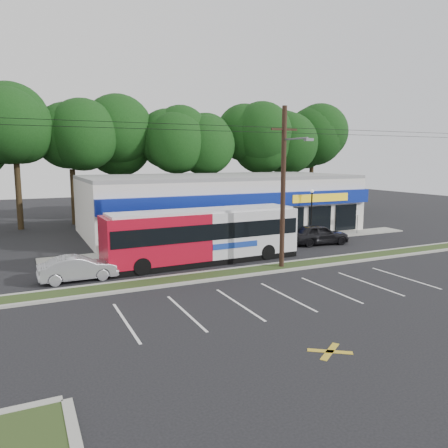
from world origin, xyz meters
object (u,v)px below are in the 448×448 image
car_dark (319,234)px  car_silver (78,268)px  sign_post (358,217)px  metrobus (204,235)px  lamp_post (312,208)px  pedestrian_a (226,241)px  pedestrian_b (220,236)px  utility_pole (281,182)px

car_dark → car_silver: 19.08m
sign_post → metrobus: size_ratio=0.17×
car_silver → car_dark: bearing=-83.2°
car_dark → car_silver: (-18.89, -2.75, -0.11)m
metrobus → car_dark: (10.73, 1.75, -1.06)m
lamp_post → metrobus: size_ratio=0.32×
pedestrian_a → pedestrian_b: size_ratio=0.91×
car_dark → car_silver: size_ratio=1.12×
pedestrian_a → metrobus: bearing=30.3°
sign_post → metrobus: bearing=-166.4°
pedestrian_b → car_dark: bearing=164.0°
pedestrian_a → utility_pole: bearing=85.4°
metrobus → car_silver: bearing=-174.9°
lamp_post → car_silver: lamp_post is taller
utility_pole → pedestrian_b: bearing=95.1°
sign_post → car_silver: bearing=-168.5°
lamp_post → car_dark: bearing=-113.6°
car_dark → metrobus: bearing=106.1°
lamp_post → utility_pole: bearing=-136.1°
lamp_post → metrobus: (-11.85, -4.30, -0.79)m
utility_pole → metrobus: (-3.68, 3.57, -3.53)m
metrobus → pedestrian_b: size_ratio=7.61×
lamp_post → sign_post: lamp_post is taller
car_dark → pedestrian_a: (-7.89, 0.87, -0.03)m
metrobus → car_silver: metrobus is taller
car_silver → pedestrian_b: (11.16, 5.00, 0.16)m
lamp_post → sign_post: size_ratio=1.91×
sign_post → car_dark: size_ratio=0.46×
lamp_post → car_silver: bearing=-165.2°
car_silver → pedestrian_a: bearing=-73.2°
car_dark → sign_post: bearing=-62.3°
lamp_post → pedestrian_a: 9.35m
pedestrian_a → car_dark: bearing=161.4°
metrobus → car_silver: size_ratio=3.08×
car_dark → pedestrian_b: bearing=80.6°
utility_pole → metrobus: 6.23m
lamp_post → metrobus: 12.63m
lamp_post → pedestrian_a: bearing=-169.4°
lamp_post → pedestrian_b: (-8.84, -0.30, -1.80)m
sign_post → pedestrian_b: sign_post is taller
metrobus → sign_post: bearing=11.7°
lamp_post → sign_post: bearing=-2.6°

